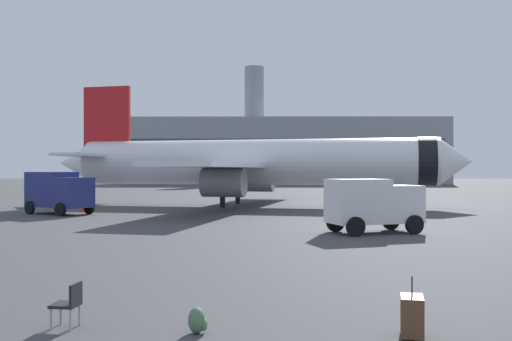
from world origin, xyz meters
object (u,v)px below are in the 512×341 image
object	(u,v)px
rolling_suitcase	(412,316)
traveller_backpack	(197,321)
airplane_at_gate	(251,163)
gate_chair	(69,302)
service_truck	(59,191)
safety_cone_mid	(82,207)
cargo_van	(373,203)
safety_cone_near	(63,201)

from	to	relation	value
rolling_suitcase	traveller_backpack	distance (m)	3.91
airplane_at_gate	gate_chair	size ratio (longest dim) A/B	41.29
service_truck	safety_cone_mid	bearing A→B (deg)	78.15
cargo_van	traveller_backpack	size ratio (longest dim) A/B	10.01
cargo_van	safety_cone_near	size ratio (longest dim) A/B	6.39
airplane_at_gate	gate_chair	bearing A→B (deg)	-94.41
safety_cone_near	traveller_backpack	distance (m)	41.27
traveller_backpack	safety_cone_mid	bearing A→B (deg)	111.01
rolling_suitcase	traveller_backpack	world-z (taller)	rolling_suitcase
rolling_suitcase	cargo_van	bearing A→B (deg)	81.04
rolling_suitcase	gate_chair	distance (m)	6.41
safety_cone_near	gate_chair	xyz separation A→B (m)	(13.34, -37.79, 0.13)
gate_chair	safety_cone_mid	bearing A→B (deg)	107.11
service_truck	traveller_backpack	distance (m)	31.01
traveller_backpack	rolling_suitcase	bearing A→B (deg)	-3.23
airplane_at_gate	cargo_van	size ratio (longest dim) A/B	7.39
service_truck	safety_cone_near	world-z (taller)	service_truck
service_truck	cargo_van	world-z (taller)	service_truck
airplane_at_gate	service_truck	size ratio (longest dim) A/B	6.81
service_truck	rolling_suitcase	distance (m)	32.99
service_truck	safety_cone_near	distance (m)	10.41
rolling_suitcase	gate_chair	world-z (taller)	rolling_suitcase
rolling_suitcase	service_truck	bearing A→B (deg)	120.24
safety_cone_mid	traveller_backpack	xyz separation A→B (m)	(12.05, -31.37, -0.07)
service_truck	safety_cone_mid	xyz separation A→B (m)	(0.65, 3.11, -1.30)
airplane_at_gate	rolling_suitcase	bearing A→B (deg)	-84.58
cargo_van	airplane_at_gate	bearing A→B (deg)	106.92
cargo_van	service_truck	bearing A→B (deg)	149.05
cargo_van	gate_chair	distance (m)	18.74
rolling_suitcase	airplane_at_gate	bearing A→B (deg)	95.42
service_truck	cargo_van	bearing A→B (deg)	-30.95
airplane_at_gate	safety_cone_near	bearing A→B (deg)	176.57
airplane_at_gate	cargo_van	xyz separation A→B (m)	(6.22, -20.44, -2.21)
safety_cone_mid	rolling_suitcase	world-z (taller)	rolling_suitcase
gate_chair	rolling_suitcase	bearing A→B (deg)	-4.88
gate_chair	traveller_backpack	bearing A→B (deg)	-7.46
cargo_van	gate_chair	bearing A→B (deg)	-118.94
traveller_backpack	service_truck	bearing A→B (deg)	114.20
gate_chair	safety_cone_near	bearing A→B (deg)	109.44
safety_cone_near	cargo_van	bearing A→B (deg)	-43.71
safety_cone_mid	gate_chair	distance (m)	32.49
safety_cone_mid	rolling_suitcase	xyz separation A→B (m)	(15.95, -31.59, 0.09)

